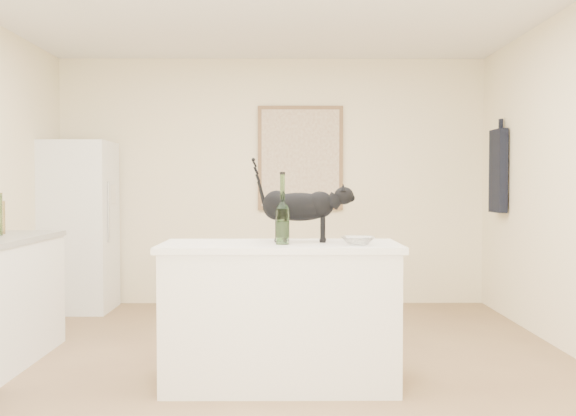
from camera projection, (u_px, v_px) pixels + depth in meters
The scene contains 13 objects.
floor at pixel (265, 375), 4.51m from camera, with size 5.50×5.50×0.00m, color #91724D.
wall_back at pixel (272, 182), 7.21m from camera, with size 4.50×4.50×0.00m, color #F9E5C1.
wall_front at pixel (236, 173), 1.72m from camera, with size 4.50×4.50×0.00m, color #F9E5C1.
island_base at pixel (280, 317), 4.30m from camera, with size 1.44×0.67×0.86m, color white.
island_top at pixel (280, 246), 4.28m from camera, with size 1.50×0.70×0.04m, color white.
fridge at pixel (78, 226), 6.82m from camera, with size 0.68×0.68×1.70m, color white.
artwork_frame at pixel (300, 158), 7.18m from camera, with size 0.90×0.03×1.10m, color brown.
artwork_canvas at pixel (300, 158), 7.16m from camera, with size 0.82×0.00×1.02m, color beige.
hanging_garment at pixel (498, 171), 6.52m from camera, with size 0.08×0.34×0.80m, color black.
black_cat at pixel (299, 211), 4.37m from camera, with size 0.58×0.17×0.40m, color black, non-canonical shape.
wine_bottle at pixel (282, 213), 4.18m from camera, with size 0.08×0.08×0.39m, color #285A24.
glass_bowl at pixel (358, 241), 4.15m from camera, with size 0.21×0.21×0.05m, color white.
fridge_paper at pixel (112, 194), 6.82m from camera, with size 0.01×0.15×0.19m, color silver.
Camera 1 is at (0.12, -4.47, 1.27)m, focal length 42.32 mm.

